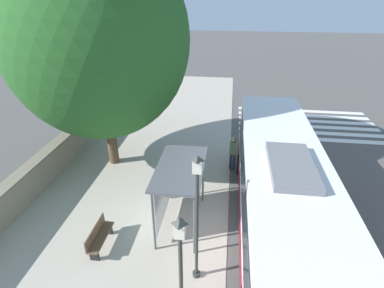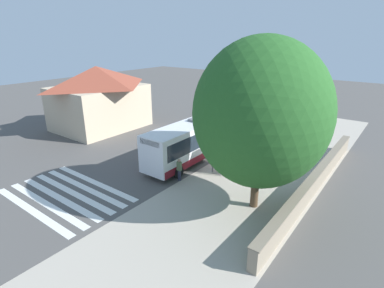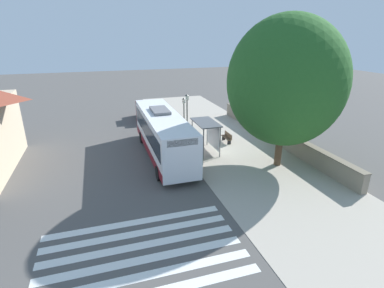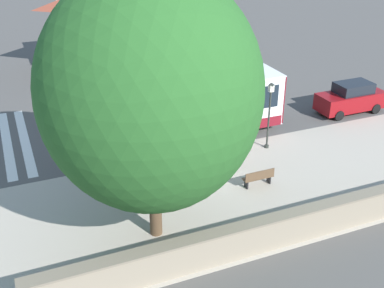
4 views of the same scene
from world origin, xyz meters
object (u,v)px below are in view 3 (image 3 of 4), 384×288
object	(u,v)px
pedestrian	(200,162)
street_lamp_near	(184,114)
bus_shelter	(207,127)
shade_tree	(286,82)
bus	(163,133)
bench	(227,137)
parked_car_behind_bus	(146,111)
street_lamp_far	(187,115)

from	to	relation	value
pedestrian	street_lamp_near	bearing A→B (deg)	-98.43
bus_shelter	shade_tree	size ratio (longest dim) A/B	0.30
bus	bus_shelter	size ratio (longest dim) A/B	3.61
bench	parked_car_behind_bus	size ratio (longest dim) A/B	0.35
bus	street_lamp_near	xyz separation A→B (m)	(-2.80, -3.79, 0.38)
street_lamp_near	parked_car_behind_bus	distance (m)	7.90
bench	shade_tree	world-z (taller)	shade_tree
shade_tree	parked_car_behind_bus	bearing A→B (deg)	-65.02
bench	street_lamp_near	distance (m)	4.46
bus_shelter	street_lamp_far	bearing A→B (deg)	-66.47
street_lamp_near	street_lamp_far	world-z (taller)	street_lamp_far
shade_tree	bus	bearing A→B (deg)	-28.99
bus	shade_tree	distance (m)	9.77
street_lamp_near	pedestrian	bearing A→B (deg)	81.57
street_lamp_far	shade_tree	bearing A→B (deg)	128.40
street_lamp_near	bench	bearing A→B (deg)	143.78
street_lamp_near	parked_car_behind_bus	bearing A→B (deg)	-72.64
pedestrian	street_lamp_near	world-z (taller)	street_lamp_near
bus_shelter	shade_tree	xyz separation A→B (m)	(-4.06, 4.07, 4.02)
shade_tree	parked_car_behind_bus	xyz separation A→B (m)	(7.22, -15.49, -5.18)
shade_tree	street_lamp_near	bearing A→B (deg)	-58.72
pedestrian	bench	world-z (taller)	pedestrian
street_lamp_near	shade_tree	xyz separation A→B (m)	(-4.89, 8.05, 3.88)
bus_shelter	street_lamp_far	world-z (taller)	street_lamp_far
street_lamp_near	bus	bearing A→B (deg)	53.51
pedestrian	shade_tree	world-z (taller)	shade_tree
pedestrian	parked_car_behind_bus	xyz separation A→B (m)	(1.12, -15.59, -0.12)
street_lamp_far	bus_shelter	bearing A→B (deg)	113.53
pedestrian	bus_shelter	bearing A→B (deg)	-116.02
bus	street_lamp_near	world-z (taller)	street_lamp_near
bus	bench	size ratio (longest dim) A/B	7.52
parked_car_behind_bus	street_lamp_near	bearing A→B (deg)	107.36
street_lamp_far	parked_car_behind_bus	world-z (taller)	street_lamp_far
shade_tree	bench	bearing A→B (deg)	-74.19
bus	street_lamp_far	bearing A→B (deg)	-140.59
bench	street_lamp_near	xyz separation A→B (m)	(3.29, -2.41, 1.78)
pedestrian	bench	xyz separation A→B (m)	(-4.50, -5.74, -0.60)
parked_car_behind_bus	bus_shelter	bearing A→B (deg)	105.44
street_lamp_far	shade_tree	world-z (taller)	shade_tree
street_lamp_far	shade_tree	distance (m)	8.91
street_lamp_far	parked_car_behind_bus	size ratio (longest dim) A/B	1.00
bus_shelter	shade_tree	distance (m)	7.02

